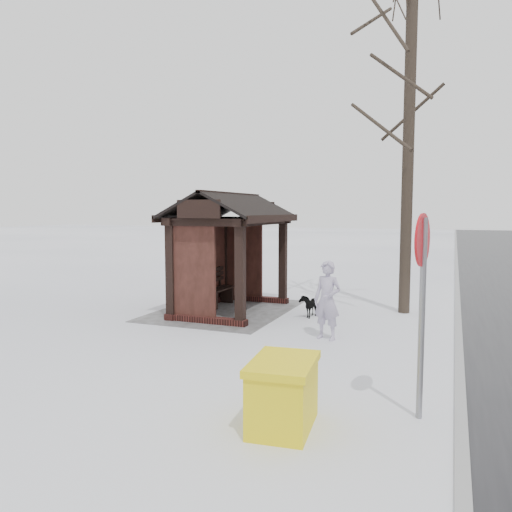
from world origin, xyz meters
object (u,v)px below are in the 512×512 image
Objects in this scene: grit_bin at (283,393)px; road_sign at (422,274)px; dog at (309,305)px; bus_shelter at (226,228)px; pedestrian at (327,300)px; tree_near at (411,67)px.

grit_bin is 0.45× the size of road_sign.
bus_shelter is at bearing -172.24° from dog.
road_sign is at bearing -56.42° from dog.
pedestrian is 1.39× the size of grit_bin.
bus_shelter reaches higher than dog.
grit_bin is (4.28, 0.49, -0.38)m from pedestrian.
grit_bin is (6.14, 3.63, -1.74)m from bus_shelter.
tree_near reaches higher than pedestrian.
pedestrian is 4.32m from grit_bin.
tree_near is at bearing 168.96° from grit_bin.
bus_shelter is at bearing -71.01° from tree_near.
road_sign is (5.35, 2.93, 1.56)m from dog.
dog is at bearing -57.03° from tree_near.
dog is 0.59× the size of grit_bin.
dog is (1.39, -2.14, -5.87)m from tree_near.
road_sign is (6.74, 0.78, -4.30)m from tree_near.
tree_near reaches higher than road_sign.
bus_shelter reaches higher than grit_bin.
bus_shelter reaches higher than road_sign.
grit_bin is at bearing -5.42° from tree_near.
pedestrian is at bearing 59.42° from bus_shelter.
pedestrian is at bearing -179.07° from grit_bin.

